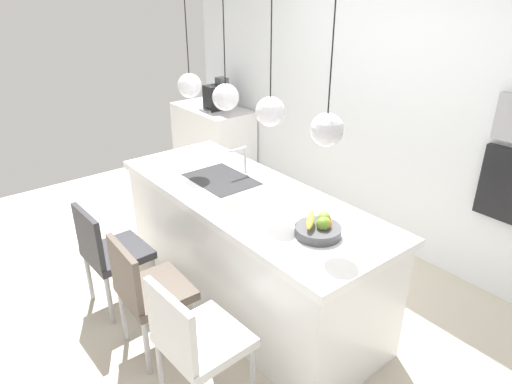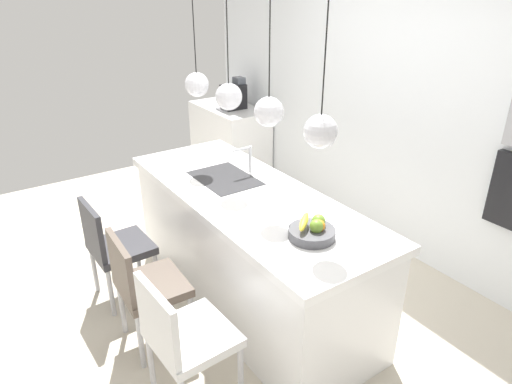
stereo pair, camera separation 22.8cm
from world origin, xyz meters
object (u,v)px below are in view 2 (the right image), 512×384
at_px(chair_near, 113,245).
at_px(chair_middle, 143,283).
at_px(fruit_bowl, 313,231).
at_px(chair_far, 182,335).
at_px(coffee_machine, 234,96).

relative_size(chair_near, chair_middle, 0.99).
distance_m(fruit_bowl, chair_near, 1.66).
bearing_deg(chair_middle, fruit_bowl, 49.61).
bearing_deg(chair_far, coffee_machine, 143.54).
bearing_deg(chair_middle, chair_near, -179.83).
height_order(chair_near, chair_middle, chair_middle).
bearing_deg(chair_far, chair_near, 179.93).
distance_m(coffee_machine, chair_far, 3.65).
height_order(coffee_machine, chair_middle, coffee_machine).
relative_size(chair_near, chair_far, 0.97).
bearing_deg(chair_near, chair_middle, 0.17).
xyz_separation_m(chair_middle, chair_far, (0.60, -0.00, 0.01)).
xyz_separation_m(coffee_machine, chair_middle, (2.31, -2.15, -0.53)).
bearing_deg(coffee_machine, chair_far, -36.46).
bearing_deg(chair_middle, chair_far, -0.31).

